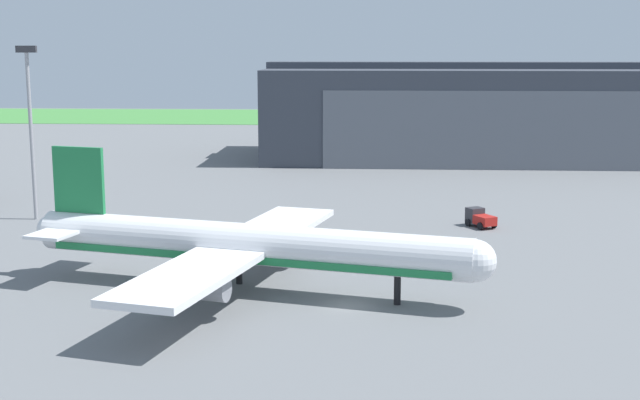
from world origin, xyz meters
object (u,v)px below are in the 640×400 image
(airliner_near_left, at_px, (245,245))
(baggage_tug, at_px, (480,218))
(apron_light_mast, at_px, (30,120))
(maintenance_hangar, at_px, (516,113))

(airliner_near_left, relative_size, baggage_tug, 9.62)
(apron_light_mast, bearing_deg, maintenance_hangar, 42.63)
(maintenance_hangar, height_order, airliner_near_left, maintenance_hangar)
(apron_light_mast, bearing_deg, baggage_tug, -1.56)
(maintenance_hangar, bearing_deg, apron_light_mast, -137.37)
(airliner_near_left, xyz_separation_m, baggage_tug, (23.20, 27.67, -2.91))
(baggage_tug, xyz_separation_m, apron_light_mast, (-52.90, 1.44, 10.93))
(baggage_tug, bearing_deg, maintenance_hangar, 77.22)
(apron_light_mast, bearing_deg, airliner_near_left, -44.42)
(maintenance_hangar, relative_size, baggage_tug, 22.14)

